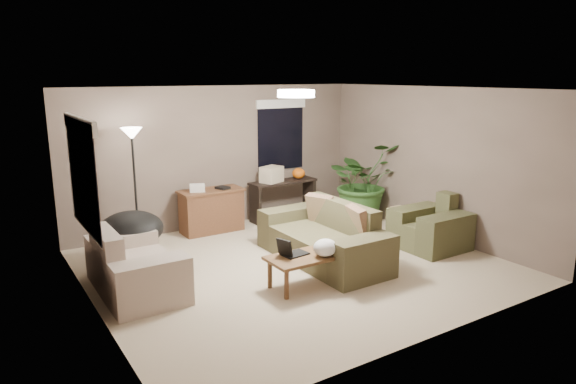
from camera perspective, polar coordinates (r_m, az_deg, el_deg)
room_shell at (r=7.12m, az=0.87°, el=1.26°), size 5.50×5.50×5.50m
main_sofa at (r=7.61m, az=4.09°, el=-5.45°), size 0.95×2.20×0.85m
throw_pillows at (r=7.65m, az=5.67°, el=-2.59°), size 0.39×1.40×0.47m
loveseat at (r=6.81m, az=-16.80°, el=-8.20°), size 0.90×1.60×0.85m
armchair at (r=8.44m, az=15.55°, el=-4.01°), size 0.95×1.00×0.85m
coffee_table at (r=6.67m, az=1.97°, el=-7.55°), size 1.00×0.55×0.42m
laptop at (r=6.61m, az=0.28°, el=-6.59°), size 0.40×0.26×0.24m
plastic_bag at (r=6.60m, az=4.17°, el=-6.18°), size 0.34×0.31×0.22m
desk at (r=9.02m, az=-8.49°, el=-2.04°), size 1.10×0.50×0.75m
desk_papers at (r=8.85m, az=-9.47°, el=0.45°), size 0.72×0.32×0.12m
console_table at (r=9.65m, az=-0.55°, el=-0.55°), size 1.30×0.40×0.75m
pumpkin at (r=9.75m, az=1.19°, el=2.08°), size 0.31×0.31×0.20m
cardboard_box at (r=9.43m, az=-1.84°, el=1.97°), size 0.46×0.41×0.29m
papasan_chair at (r=7.65m, az=-16.97°, el=-4.56°), size 1.08×1.08×0.80m
floor_lamp at (r=8.14m, az=-16.89°, el=4.68°), size 0.32×0.32×1.91m
ceiling_fixture at (r=6.97m, az=0.90°, el=10.88°), size 0.50×0.50×0.10m
houseplant at (r=9.69m, az=8.26°, el=0.25°), size 1.34×1.49×1.16m
cat_scratching_post at (r=8.95m, az=12.18°, el=-3.42°), size 0.32×0.32×0.50m
window_left at (r=6.28m, az=-22.03°, el=3.69°), size 0.05×1.56×1.33m
window_back at (r=9.80m, az=-0.80°, el=7.66°), size 1.06×0.05×1.33m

